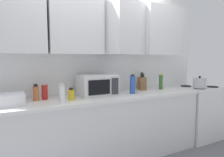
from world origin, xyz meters
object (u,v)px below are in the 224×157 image
Objects in this scene: bottle_red_sauce at (45,92)px; bottle_blue_cleaner at (133,84)px; bottle_white_jar at (62,94)px; bottle_yellow_mustard at (71,94)px; knife_block at (142,83)px; stove_range at (198,112)px; kettle at (200,83)px; bottle_green_oil at (161,82)px; microwave at (97,85)px; bottle_spice_jar at (36,93)px; dish_rack at (5,100)px.

bottle_blue_cleaner is at bearing -7.84° from bottle_red_sauce.
bottle_yellow_mustard is at bearing 40.67° from bottle_white_jar.
stove_range is at bearing -10.27° from knife_block.
kettle is (-0.17, -0.14, 0.54)m from stove_range.
bottle_green_oil reaches higher than kettle.
bottle_green_oil is at bearing -1.72° from bottle_red_sauce.
microwave is 2.15× the size of bottle_white_jar.
bottle_white_jar is at bearing -179.53° from kettle.
bottle_spice_jar is 0.88× the size of bottle_white_jar.
knife_block is at bearing 169.73° from stove_range.
dish_rack is at bearing 179.62° from stove_range.
knife_block is at bearing 8.55° from microwave.
knife_block is 1.03× the size of bottle_blue_cleaner.
kettle reaches higher than bottle_yellow_mustard.
bottle_green_oil reaches higher than bottle_yellow_mustard.
dish_rack is at bearing 174.92° from bottle_yellow_mustard.
kettle is 0.43× the size of microwave.
dish_rack is at bearing -163.29° from bottle_red_sauce.
knife_block reaches higher than dish_rack.
stove_range is 2.73m from bottle_spice_jar.
bottle_spice_jar is at bearing 177.40° from stove_range.
stove_range is 4.66× the size of bottle_red_sauce.
bottle_blue_cleaner reaches higher than stove_range.
stove_range is 4.42× the size of kettle.
stove_range is 3.28× the size of knife_block.
knife_block is 1.11× the size of bottle_green_oil.
microwave reaches higher than stove_range.
bottle_green_oil reaches higher than stove_range.
stove_range is at bearing -3.28° from bottle_red_sauce.
bottle_red_sauce is at bearing 176.72° from stove_range.
bottle_green_oil is (1.12, 0.02, -0.02)m from microwave.
bottle_white_jar is at bearing -171.27° from bottle_green_oil.
bottle_white_jar reaches higher than bottle_spice_jar.
bottle_yellow_mustard is (-2.13, 0.10, -0.03)m from kettle.
bottle_white_jar is at bearing -49.37° from bottle_spice_jar.
bottle_green_oil is 0.92× the size of bottle_blue_cleaner.
bottle_spice_jar is at bearing -166.03° from bottle_red_sauce.
microwave is (-1.74, 0.21, 0.05)m from kettle.
bottle_green_oil is 1.12× the size of bottle_white_jar.
stove_range is 6.16× the size of bottle_yellow_mustard.
bottle_green_oil is 0.62m from bottle_blue_cleaner.
bottle_green_oil is 1.78m from bottle_red_sauce.
stove_range is 0.98m from bottle_green_oil.
bottle_blue_cleaner reaches higher than bottle_white_jar.
bottle_white_jar reaches higher than bottle_red_sauce.
knife_block is at bearing 11.17° from bottle_yellow_mustard.
kettle is at bearing -20.67° from bottle_green_oil.
bottle_blue_cleaner is (1.59, -0.03, 0.07)m from dish_rack.
knife_block is 0.32m from bottle_green_oil.
microwave reaches higher than bottle_red_sauce.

